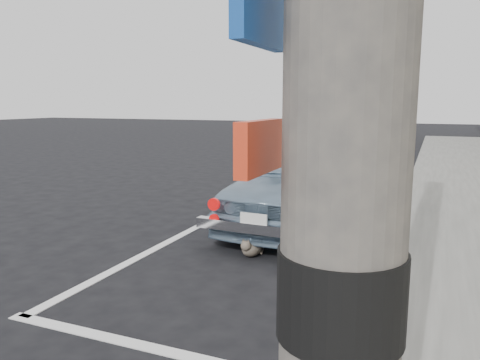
{
  "coord_description": "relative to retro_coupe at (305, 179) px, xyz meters",
  "views": [
    {
      "loc": [
        2.27,
        -3.24,
        1.83
      ],
      "look_at": [
        -0.22,
        2.69,
        0.75
      ],
      "focal_mm": 35.0,
      "sensor_mm": 36.0,
      "label": 1
    }
  ],
  "objects": [
    {
      "name": "retro_coupe",
      "position": [
        0.0,
        0.0,
        0.0
      ],
      "size": [
        1.74,
        4.0,
        1.34
      ],
      "rotation": [
        0.0,
        0.0,
        -0.04
      ],
      "color": "#738EA6",
      "rests_on": "ground"
    },
    {
      "name": "pline_rear",
      "position": [
        0.03,
        -4.09,
        -0.67
      ],
      "size": [
        3.0,
        0.12,
        0.01
      ],
      "primitive_type": "cube",
      "color": "silver",
      "rests_on": "ground"
    },
    {
      "name": "ground",
      "position": [
        -0.47,
        -3.59,
        -0.68
      ],
      "size": [
        80.0,
        80.0,
        0.0
      ],
      "primitive_type": "plane",
      "color": "black",
      "rests_on": "ground"
    },
    {
      "name": "cat",
      "position": [
        -0.15,
        -1.83,
        -0.56
      ],
      "size": [
        0.25,
        0.46,
        0.25
      ],
      "rotation": [
        0.0,
        0.0,
        -0.16
      ],
      "color": "#736558",
      "rests_on": "ground"
    },
    {
      "name": "pline_front",
      "position": [
        0.03,
        2.91,
        -0.67
      ],
      "size": [
        3.0,
        0.12,
        0.01
      ],
      "primitive_type": "cube",
      "color": "silver",
      "rests_on": "ground"
    },
    {
      "name": "pline_side",
      "position": [
        -1.37,
        -0.59,
        -0.67
      ],
      "size": [
        0.12,
        7.0,
        0.01
      ],
      "primitive_type": "cube",
      "color": "silver",
      "rests_on": "ground"
    }
  ]
}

